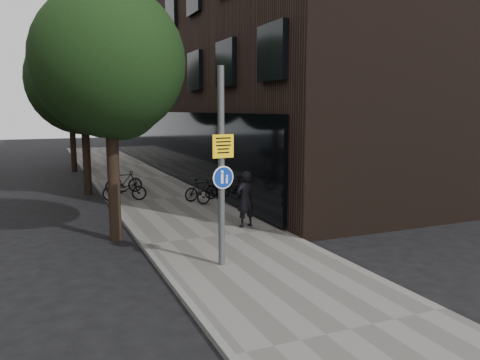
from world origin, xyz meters
TOP-DOWN VIEW (x-y plane):
  - ground at (0.00, 0.00)m, footprint 120.00×120.00m
  - sidewalk at (0.25, 10.00)m, footprint 4.50×60.00m
  - curb_edge at (-2.00, 10.00)m, footprint 0.15×60.00m
  - building_right_dark_brick at (8.50, 22.00)m, footprint 12.00×40.00m
  - street_tree_near at (-2.53, 4.64)m, footprint 4.40×4.40m
  - street_tree_mid at (-2.53, 13.14)m, footprint 5.00×5.00m
  - street_tree_far at (-2.53, 22.14)m, footprint 5.00×5.00m
  - signpost at (-0.58, 0.78)m, footprint 0.56×0.16m
  - pedestrian at (1.50, 4.03)m, footprint 0.76×0.59m
  - parked_bike_facade_near at (2.00, 8.11)m, footprint 1.78×0.73m
  - parked_bike_facade_far at (1.60, 8.87)m, footprint 1.62×0.72m
  - parked_bike_curb_near at (-1.39, 10.14)m, footprint 1.92×1.02m
  - parked_bike_curb_far at (-1.10, 12.02)m, footprint 1.77×0.66m

SIDE VIEW (x-z plane):
  - ground at x=0.00m, z-range 0.00..0.00m
  - sidewalk at x=0.25m, z-range 0.00..0.12m
  - curb_edge at x=-2.00m, z-range 0.00..0.13m
  - parked_bike_facade_near at x=2.00m, z-range 0.12..1.03m
  - parked_bike_facade_far at x=1.60m, z-range 0.12..1.06m
  - parked_bike_curb_near at x=-1.39m, z-range 0.12..1.08m
  - parked_bike_curb_far at x=-1.10m, z-range 0.12..1.16m
  - pedestrian at x=1.50m, z-range 0.12..1.96m
  - signpost at x=-0.58m, z-range 0.14..4.98m
  - street_tree_near at x=-2.53m, z-range 1.36..8.86m
  - street_tree_mid at x=-2.53m, z-range 1.21..9.01m
  - street_tree_far at x=-2.53m, z-range 1.21..9.01m
  - building_right_dark_brick at x=8.50m, z-range 0.00..18.00m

